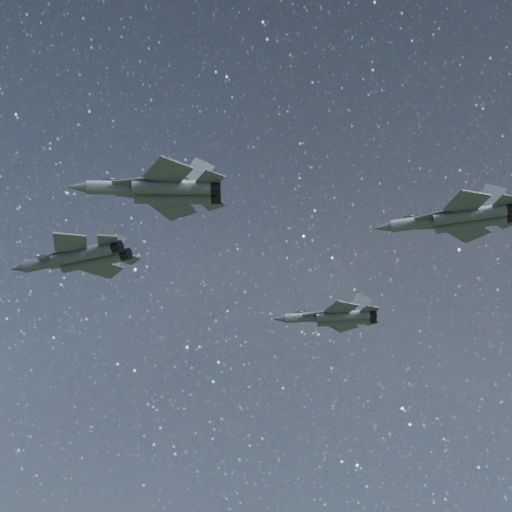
# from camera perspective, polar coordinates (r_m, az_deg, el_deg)

# --- Properties ---
(jet_lead) EXTENTS (17.47, 12.28, 4.41)m
(jet_lead) POSITION_cam_1_polar(r_m,az_deg,el_deg) (89.09, -14.04, -0.11)
(jet_lead) COLOR #394147
(jet_left) EXTENTS (15.73, 10.91, 3.95)m
(jet_left) POSITION_cam_1_polar(r_m,az_deg,el_deg) (102.05, 6.30, -4.87)
(jet_left) COLOR #394147
(jet_right) EXTENTS (15.42, 10.37, 3.89)m
(jet_right) POSITION_cam_1_polar(r_m,az_deg,el_deg) (68.63, -7.70, 5.27)
(jet_right) COLOR #394147
(jet_slot) EXTENTS (16.64, 11.90, 4.26)m
(jet_slot) POSITION_cam_1_polar(r_m,az_deg,el_deg) (85.30, 15.83, 2.92)
(jet_slot) COLOR #394147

